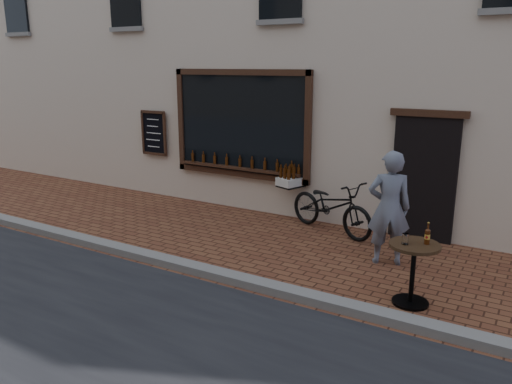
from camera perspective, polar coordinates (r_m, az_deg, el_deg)
The scene contains 5 objects.
ground at distance 7.22m, azimuth -3.65°, elevation -10.73°, with size 90.00×90.00×0.00m, color #5C2F1D.
kerb at distance 7.35m, azimuth -2.77°, elevation -9.75°, with size 90.00×0.25×0.12m, color slate.
cargo_bicycle at distance 9.40m, azimuth 8.42°, elevation -1.48°, with size 2.30×1.34×1.09m.
bistro_table at distance 6.81m, azimuth 17.59°, elevation -7.55°, with size 0.65×0.65×1.12m.
pedestrian at distance 8.00m, azimuth 14.96°, elevation -1.78°, with size 0.66×0.43×1.81m, color slate.
Camera 1 is at (3.72, -5.38, 3.06)m, focal length 35.00 mm.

